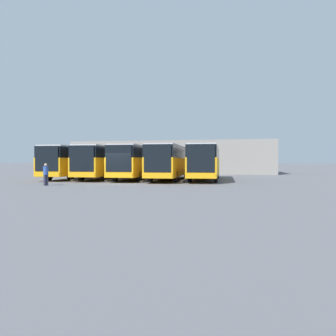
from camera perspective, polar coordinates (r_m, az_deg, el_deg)
name	(u,v)px	position (r m, az deg, el deg)	size (l,w,h in m)	color
ground_plane	(115,183)	(27.55, -9.20, -2.67)	(600.00, 600.00, 0.00)	#5B5B60
bus_0	(205,161)	(32.27, 6.50, 1.20)	(2.99, 12.47, 3.33)	orange
curb_divider_0	(185,180)	(30.72, 2.98, -2.12)	(0.24, 5.25, 0.15)	#B2B2AD
bus_1	(170,161)	(32.28, 0.34, 1.20)	(2.99, 12.47, 3.33)	orange
curb_divider_1	(148,180)	(30.95, -3.46, -2.10)	(0.24, 5.25, 0.15)	#B2B2AD
bus_2	(138,161)	(33.51, -5.28, 1.20)	(2.99, 12.47, 3.33)	orange
curb_divider_2	(115,179)	(32.38, -9.14, -1.97)	(0.24, 5.25, 0.15)	#B2B2AD
bus_3	(107,161)	(34.83, -10.60, 1.18)	(2.99, 12.47, 3.33)	orange
curb_divider_3	(84,179)	(33.91, -14.46, -1.85)	(0.24, 5.25, 0.15)	#B2B2AD
bus_4	(77,161)	(36.40, -15.51, 1.15)	(2.99, 12.47, 3.33)	orange
pedestrian	(46,174)	(26.46, -20.52, -0.93)	(0.49, 0.49, 1.68)	#38384C
station_building	(173,157)	(51.72, 0.87, 1.89)	(30.79, 11.40, 4.92)	gray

